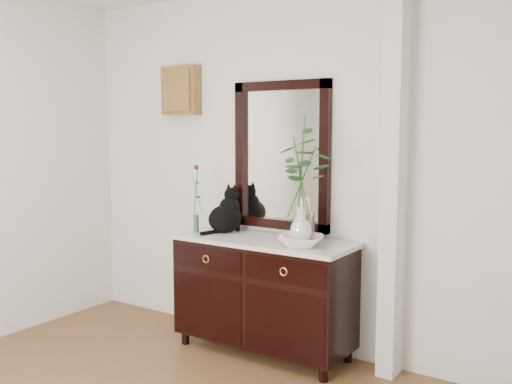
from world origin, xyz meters
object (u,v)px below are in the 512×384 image
Objects in this scene: lotus_bowl at (301,241)px; ginger_jar at (304,219)px; cat at (225,210)px; sideboard at (264,290)px.

ginger_jar reaches higher than lotus_bowl.
lotus_bowl is at bearing 0.78° from cat.
cat is 1.15× the size of lotus_bowl.
lotus_bowl reaches higher than sideboard.
cat is 1.04× the size of ginger_jar.
sideboard is at bearing -176.59° from ginger_jar.
ginger_jar is at bearing 106.21° from lotus_bowl.
cat is at bearing 169.35° from lotus_bowl.
ginger_jar is (0.32, 0.02, 0.54)m from sideboard.
ginger_jar is at bearing 3.41° from sideboard.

